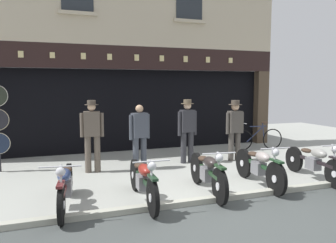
{
  "coord_description": "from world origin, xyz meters",
  "views": [
    {
      "loc": [
        -2.67,
        -5.13,
        2.1
      ],
      "look_at": [
        0.12,
        2.53,
        1.21
      ],
      "focal_mm": 35.68,
      "sensor_mm": 36.0,
      "label": 1
    }
  ],
  "objects_px": {
    "motorcycle_center_right": "(259,166)",
    "motorcycle_right": "(314,161)",
    "motorcycle_left": "(65,185)",
    "assistant_far_right": "(235,127)",
    "motorcycle_center_left": "(143,180)",
    "motorcycle_center": "(208,172)",
    "advert_board_near": "(201,97)",
    "shopkeeper_center": "(140,134)",
    "advert_board_far": "(226,95)",
    "salesman_right": "(187,128)",
    "salesman_left": "(92,133)",
    "leaning_bicycle": "(258,138)"
  },
  "relations": [
    {
      "from": "motorcycle_center",
      "to": "salesman_right",
      "type": "bearing_deg",
      "value": -97.25
    },
    {
      "from": "shopkeeper_center",
      "to": "salesman_right",
      "type": "relative_size",
      "value": 0.94
    },
    {
      "from": "motorcycle_right",
      "to": "assistant_far_right",
      "type": "distance_m",
      "value": 2.44
    },
    {
      "from": "assistant_far_right",
      "to": "advert_board_near",
      "type": "height_order",
      "value": "advert_board_near"
    },
    {
      "from": "motorcycle_center_left",
      "to": "advert_board_far",
      "type": "distance_m",
      "value": 6.78
    },
    {
      "from": "leaning_bicycle",
      "to": "salesman_left",
      "type": "bearing_deg",
      "value": 109.27
    },
    {
      "from": "motorcycle_center_left",
      "to": "advert_board_near",
      "type": "bearing_deg",
      "value": -122.54
    },
    {
      "from": "motorcycle_center",
      "to": "salesman_right",
      "type": "distance_m",
      "value": 2.65
    },
    {
      "from": "motorcycle_center_left",
      "to": "motorcycle_center",
      "type": "distance_m",
      "value": 1.32
    },
    {
      "from": "motorcycle_center",
      "to": "leaning_bicycle",
      "type": "height_order",
      "value": "motorcycle_center"
    },
    {
      "from": "motorcycle_center_left",
      "to": "advert_board_far",
      "type": "xyz_separation_m",
      "value": [
        4.49,
        4.9,
        1.34
      ]
    },
    {
      "from": "motorcycle_center_right",
      "to": "salesman_right",
      "type": "height_order",
      "value": "salesman_right"
    },
    {
      "from": "assistant_far_right",
      "to": "advert_board_near",
      "type": "distance_m",
      "value": 2.62
    },
    {
      "from": "advert_board_near",
      "to": "salesman_left",
      "type": "bearing_deg",
      "value": -148.88
    },
    {
      "from": "advert_board_far",
      "to": "salesman_right",
      "type": "bearing_deg",
      "value": -137.35
    },
    {
      "from": "shopkeeper_center",
      "to": "leaning_bicycle",
      "type": "bearing_deg",
      "value": -175.77
    },
    {
      "from": "motorcycle_right",
      "to": "motorcycle_center_right",
      "type": "bearing_deg",
      "value": 5.82
    },
    {
      "from": "assistant_far_right",
      "to": "motorcycle_center_right",
      "type": "bearing_deg",
      "value": 68.95
    },
    {
      "from": "motorcycle_center",
      "to": "motorcycle_right",
      "type": "bearing_deg",
      "value": -171.87
    },
    {
      "from": "motorcycle_center_left",
      "to": "advert_board_far",
      "type": "bearing_deg",
      "value": -129.5
    },
    {
      "from": "motorcycle_center_left",
      "to": "motorcycle_left",
      "type": "bearing_deg",
      "value": -4.21
    },
    {
      "from": "motorcycle_left",
      "to": "salesman_right",
      "type": "relative_size",
      "value": 1.18
    },
    {
      "from": "motorcycle_center_left",
      "to": "salesman_right",
      "type": "height_order",
      "value": "salesman_right"
    },
    {
      "from": "assistant_far_right",
      "to": "salesman_left",
      "type": "bearing_deg",
      "value": -2.78
    },
    {
      "from": "motorcycle_right",
      "to": "advert_board_near",
      "type": "height_order",
      "value": "advert_board_near"
    },
    {
      "from": "motorcycle_center",
      "to": "advert_board_near",
      "type": "relative_size",
      "value": 1.91
    },
    {
      "from": "motorcycle_center",
      "to": "advert_board_near",
      "type": "bearing_deg",
      "value": -107.0
    },
    {
      "from": "motorcycle_left",
      "to": "salesman_right",
      "type": "height_order",
      "value": "salesman_right"
    },
    {
      "from": "motorcycle_center_left",
      "to": "salesman_left",
      "type": "xyz_separation_m",
      "value": [
        -0.57,
        2.45,
        0.55
      ]
    },
    {
      "from": "motorcycle_left",
      "to": "leaning_bicycle",
      "type": "xyz_separation_m",
      "value": [
        6.24,
        3.38,
        -0.04
      ]
    },
    {
      "from": "salesman_left",
      "to": "motorcycle_center_left",
      "type": "bearing_deg",
      "value": 112.47
    },
    {
      "from": "shopkeeper_center",
      "to": "advert_board_far",
      "type": "xyz_separation_m",
      "value": [
        3.9,
        2.53,
        0.87
      ]
    },
    {
      "from": "motorcycle_center_right",
      "to": "salesman_left",
      "type": "xyz_separation_m",
      "value": [
        -3.12,
        2.32,
        0.54
      ]
    },
    {
      "from": "motorcycle_center_right",
      "to": "motorcycle_right",
      "type": "bearing_deg",
      "value": -175.05
    },
    {
      "from": "motorcycle_left",
      "to": "motorcycle_center_right",
      "type": "xyz_separation_m",
      "value": [
        3.88,
        -0.04,
        0.02
      ]
    },
    {
      "from": "salesman_right",
      "to": "advert_board_near",
      "type": "xyz_separation_m",
      "value": [
        1.53,
        2.32,
        0.72
      ]
    },
    {
      "from": "salesman_right",
      "to": "motorcycle_right",
      "type": "bearing_deg",
      "value": 125.11
    },
    {
      "from": "motorcycle_left",
      "to": "shopkeeper_center",
      "type": "distance_m",
      "value": 2.96
    },
    {
      "from": "salesman_right",
      "to": "assistant_far_right",
      "type": "bearing_deg",
      "value": 168.08
    },
    {
      "from": "motorcycle_right",
      "to": "advert_board_near",
      "type": "xyz_separation_m",
      "value": [
        -0.48,
        4.8,
        1.27
      ]
    },
    {
      "from": "salesman_right",
      "to": "leaning_bicycle",
      "type": "distance_m",
      "value": 3.15
    },
    {
      "from": "motorcycle_right",
      "to": "salesman_right",
      "type": "bearing_deg",
      "value": -44.22
    },
    {
      "from": "advert_board_near",
      "to": "shopkeeper_center",
      "type": "bearing_deg",
      "value": -139.09
    },
    {
      "from": "motorcycle_left",
      "to": "assistant_far_right",
      "type": "height_order",
      "value": "assistant_far_right"
    },
    {
      "from": "motorcycle_right",
      "to": "advert_board_near",
      "type": "distance_m",
      "value": 4.98
    },
    {
      "from": "advert_board_near",
      "to": "advert_board_far",
      "type": "relative_size",
      "value": 1.12
    },
    {
      "from": "leaning_bicycle",
      "to": "assistant_far_right",
      "type": "bearing_deg",
      "value": 133.86
    },
    {
      "from": "motorcycle_left",
      "to": "assistant_far_right",
      "type": "xyz_separation_m",
      "value": [
        4.66,
        2.23,
        0.53
      ]
    },
    {
      "from": "shopkeeper_center",
      "to": "motorcycle_center_left",
      "type": "bearing_deg",
      "value": 65.4
    },
    {
      "from": "assistant_far_right",
      "to": "advert_board_far",
      "type": "height_order",
      "value": "advert_board_far"
    }
  ]
}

